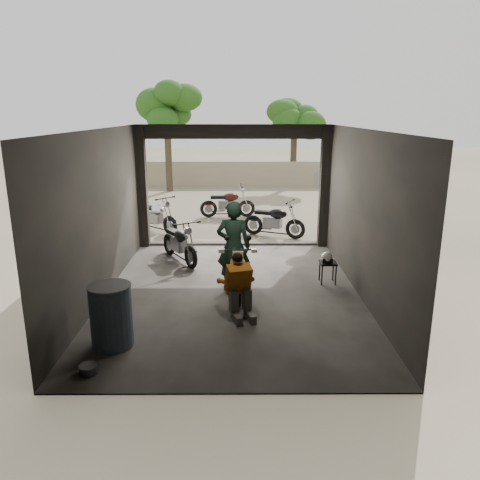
{
  "coord_description": "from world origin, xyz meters",
  "views": [
    {
      "loc": [
        0.11,
        -8.75,
        3.5
      ],
      "look_at": [
        0.16,
        0.6,
        0.93
      ],
      "focal_mm": 35.0,
      "sensor_mm": 36.0,
      "label": 1
    }
  ],
  "objects_px": {
    "helmet": "(327,257)",
    "main_bike": "(237,268)",
    "left_bike": "(179,240)",
    "sign_post": "(325,191)",
    "outside_bike_a": "(156,214)",
    "outside_bike_c": "(274,218)",
    "oil_drum": "(111,317)",
    "stool": "(328,265)",
    "outside_bike_b": "(228,201)",
    "rider": "(233,247)",
    "mechanic": "(240,288)"
  },
  "relations": [
    {
      "from": "rider",
      "to": "mechanic",
      "type": "height_order",
      "value": "rider"
    },
    {
      "from": "main_bike",
      "to": "outside_bike_a",
      "type": "xyz_separation_m",
      "value": [
        -2.45,
        5.03,
        0.01
      ]
    },
    {
      "from": "helmet",
      "to": "oil_drum",
      "type": "xyz_separation_m",
      "value": [
        -3.78,
        -2.68,
        -0.1
      ]
    },
    {
      "from": "sign_post",
      "to": "outside_bike_a",
      "type": "bearing_deg",
      "value": 160.31
    },
    {
      "from": "outside_bike_a",
      "to": "mechanic",
      "type": "distance_m",
      "value": 6.64
    },
    {
      "from": "outside_bike_b",
      "to": "oil_drum",
      "type": "distance_m",
      "value": 9.32
    },
    {
      "from": "outside_bike_a",
      "to": "stool",
      "type": "height_order",
      "value": "outside_bike_a"
    },
    {
      "from": "main_bike",
      "to": "left_bike",
      "type": "distance_m",
      "value": 2.53
    },
    {
      "from": "left_bike",
      "to": "outside_bike_a",
      "type": "height_order",
      "value": "outside_bike_a"
    },
    {
      "from": "main_bike",
      "to": "oil_drum",
      "type": "xyz_separation_m",
      "value": [
        -1.92,
        -2.14,
        -0.05
      ]
    },
    {
      "from": "main_bike",
      "to": "sign_post",
      "type": "bearing_deg",
      "value": 58.47
    },
    {
      "from": "stool",
      "to": "helmet",
      "type": "xyz_separation_m",
      "value": [
        -0.04,
        -0.04,
        0.19
      ]
    },
    {
      "from": "outside_bike_c",
      "to": "sign_post",
      "type": "xyz_separation_m",
      "value": [
        1.38,
        -0.31,
        0.84
      ]
    },
    {
      "from": "helmet",
      "to": "oil_drum",
      "type": "relative_size",
      "value": 0.25
    },
    {
      "from": "main_bike",
      "to": "stool",
      "type": "distance_m",
      "value": 1.98
    },
    {
      "from": "helmet",
      "to": "outside_bike_c",
      "type": "bearing_deg",
      "value": 83.51
    },
    {
      "from": "outside_bike_a",
      "to": "outside_bike_c",
      "type": "height_order",
      "value": "outside_bike_a"
    },
    {
      "from": "outside_bike_b",
      "to": "mechanic",
      "type": "height_order",
      "value": "same"
    },
    {
      "from": "oil_drum",
      "to": "outside_bike_b",
      "type": "bearing_deg",
      "value": 80.27
    },
    {
      "from": "helmet",
      "to": "oil_drum",
      "type": "height_order",
      "value": "oil_drum"
    },
    {
      "from": "rider",
      "to": "stool",
      "type": "xyz_separation_m",
      "value": [
        1.97,
        0.38,
        -0.52
      ]
    },
    {
      "from": "main_bike",
      "to": "outside_bike_c",
      "type": "relative_size",
      "value": 1.01
    },
    {
      "from": "outside_bike_b",
      "to": "mechanic",
      "type": "relative_size",
      "value": 1.48
    },
    {
      "from": "outside_bike_b",
      "to": "sign_post",
      "type": "xyz_separation_m",
      "value": [
        2.77,
        -2.94,
        0.83
      ]
    },
    {
      "from": "outside_bike_b",
      "to": "left_bike",
      "type": "bearing_deg",
      "value": 164.6
    },
    {
      "from": "left_bike",
      "to": "stool",
      "type": "bearing_deg",
      "value": -56.4
    },
    {
      "from": "left_bike",
      "to": "sign_post",
      "type": "distance_m",
      "value": 4.4
    },
    {
      "from": "outside_bike_a",
      "to": "rider",
      "type": "bearing_deg",
      "value": -111.54
    },
    {
      "from": "outside_bike_c",
      "to": "sign_post",
      "type": "relative_size",
      "value": 0.78
    },
    {
      "from": "main_bike",
      "to": "left_bike",
      "type": "bearing_deg",
      "value": 122.64
    },
    {
      "from": "outside_bike_c",
      "to": "sign_post",
      "type": "distance_m",
      "value": 1.64
    },
    {
      "from": "helmet",
      "to": "sign_post",
      "type": "height_order",
      "value": "sign_post"
    },
    {
      "from": "helmet",
      "to": "main_bike",
      "type": "bearing_deg",
      "value": 177.85
    },
    {
      "from": "left_bike",
      "to": "outside_bike_a",
      "type": "distance_m",
      "value": 3.11
    },
    {
      "from": "stool",
      "to": "oil_drum",
      "type": "distance_m",
      "value": 4.68
    },
    {
      "from": "rider",
      "to": "helmet",
      "type": "relative_size",
      "value": 7.35
    },
    {
      "from": "outside_bike_c",
      "to": "helmet",
      "type": "bearing_deg",
      "value": -144.34
    },
    {
      "from": "left_bike",
      "to": "mechanic",
      "type": "height_order",
      "value": "mechanic"
    },
    {
      "from": "left_bike",
      "to": "oil_drum",
      "type": "bearing_deg",
      "value": -128.38
    },
    {
      "from": "outside_bike_a",
      "to": "rider",
      "type": "distance_m",
      "value": 5.41
    },
    {
      "from": "stool",
      "to": "sign_post",
      "type": "xyz_separation_m",
      "value": [
        0.53,
        3.53,
        0.98
      ]
    },
    {
      "from": "oil_drum",
      "to": "sign_post",
      "type": "xyz_separation_m",
      "value": [
        4.35,
        6.25,
        0.89
      ]
    },
    {
      "from": "mechanic",
      "to": "main_bike",
      "type": "bearing_deg",
      "value": 75.67
    },
    {
      "from": "left_bike",
      "to": "mechanic",
      "type": "distance_m",
      "value": 3.53
    },
    {
      "from": "helmet",
      "to": "rider",
      "type": "bearing_deg",
      "value": 171.94
    },
    {
      "from": "outside_bike_b",
      "to": "helmet",
      "type": "relative_size",
      "value": 6.47
    },
    {
      "from": "outside_bike_b",
      "to": "sign_post",
      "type": "relative_size",
      "value": 0.78
    },
    {
      "from": "left_bike",
      "to": "oil_drum",
      "type": "relative_size",
      "value": 1.58
    },
    {
      "from": "outside_bike_a",
      "to": "sign_post",
      "type": "relative_size",
      "value": 0.78
    },
    {
      "from": "outside_bike_b",
      "to": "helmet",
      "type": "bearing_deg",
      "value": -164.69
    }
  ]
}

